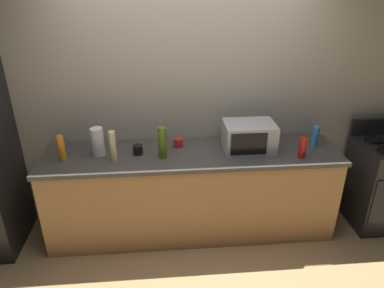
% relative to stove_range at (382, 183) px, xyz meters
% --- Properties ---
extents(ground_plane, '(8.00, 8.00, 0.00)m').
position_rel_stove_range_xyz_m(ground_plane, '(-2.00, -0.40, -0.46)').
color(ground_plane, tan).
extents(back_wall, '(6.40, 0.10, 2.70)m').
position_rel_stove_range_xyz_m(back_wall, '(-2.00, 0.41, 0.89)').
color(back_wall, '#B2A893').
rests_on(back_wall, ground_plane).
extents(counter_run, '(2.84, 0.64, 0.90)m').
position_rel_stove_range_xyz_m(counter_run, '(-2.00, 0.00, -0.01)').
color(counter_run, '#B27F4C').
rests_on(counter_run, ground_plane).
extents(stove_range, '(0.60, 0.61, 1.08)m').
position_rel_stove_range_xyz_m(stove_range, '(0.00, 0.00, 0.00)').
color(stove_range, black).
rests_on(stove_range, ground_plane).
extents(microwave, '(0.48, 0.35, 0.27)m').
position_rel_stove_range_xyz_m(microwave, '(-1.45, 0.05, 0.57)').
color(microwave, '#B7BABF').
rests_on(microwave, counter_run).
extents(paper_towel_roll, '(0.12, 0.12, 0.27)m').
position_rel_stove_range_xyz_m(paper_towel_roll, '(-2.87, 0.05, 0.57)').
color(paper_towel_roll, white).
rests_on(paper_towel_roll, counter_run).
extents(bottle_spray_cleaner, '(0.06, 0.06, 0.21)m').
position_rel_stove_range_xyz_m(bottle_spray_cleaner, '(-0.78, 0.07, 0.54)').
color(bottle_spray_cleaner, '#338CE5').
rests_on(bottle_spray_cleaner, counter_run).
extents(bottle_olive_oil, '(0.08, 0.08, 0.30)m').
position_rel_stove_range_xyz_m(bottle_olive_oil, '(-2.28, -0.05, 0.59)').
color(bottle_olive_oil, '#4C6B19').
rests_on(bottle_olive_oil, counter_run).
extents(bottle_hand_soap, '(0.06, 0.06, 0.29)m').
position_rel_stove_range_xyz_m(bottle_hand_soap, '(-2.72, -0.07, 0.58)').
color(bottle_hand_soap, beige).
rests_on(bottle_hand_soap, counter_run).
extents(bottle_dish_soap, '(0.06, 0.06, 0.24)m').
position_rel_stove_range_xyz_m(bottle_dish_soap, '(-3.19, -0.02, 0.56)').
color(bottle_dish_soap, orange).
rests_on(bottle_dish_soap, counter_run).
extents(bottle_hot_sauce, '(0.07, 0.07, 0.19)m').
position_rel_stove_range_xyz_m(bottle_hot_sauce, '(-0.99, -0.16, 0.54)').
color(bottle_hot_sauce, red).
rests_on(bottle_hot_sauce, counter_run).
extents(mug_black, '(0.09, 0.09, 0.09)m').
position_rel_stove_range_xyz_m(mug_black, '(-2.51, 0.04, 0.48)').
color(mug_black, black).
rests_on(mug_black, counter_run).
extents(mug_red, '(0.09, 0.09, 0.09)m').
position_rel_stove_range_xyz_m(mug_red, '(-2.12, 0.16, 0.48)').
color(mug_red, red).
rests_on(mug_red, counter_run).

